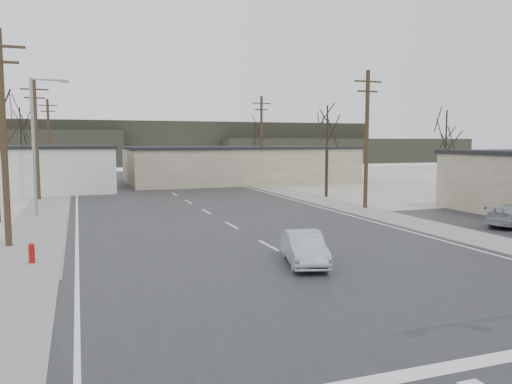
# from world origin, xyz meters

# --- Properties ---
(ground) EXTENTS (140.00, 140.00, 0.00)m
(ground) POSITION_xyz_m (0.00, 0.00, 0.00)
(ground) COLOR silver
(ground) RESTS_ON ground
(main_road) EXTENTS (18.00, 110.00, 0.05)m
(main_road) POSITION_xyz_m (0.00, 15.00, 0.02)
(main_road) COLOR #252527
(main_road) RESTS_ON ground
(cross_road) EXTENTS (90.00, 10.00, 0.04)m
(cross_road) POSITION_xyz_m (0.00, 0.00, 0.02)
(cross_road) COLOR #252527
(cross_road) RESTS_ON ground
(sidewalk_left) EXTENTS (3.00, 90.00, 0.06)m
(sidewalk_left) POSITION_xyz_m (-10.60, 20.00, 0.03)
(sidewalk_left) COLOR gray
(sidewalk_left) RESTS_ON ground
(sidewalk_right) EXTENTS (3.00, 90.00, 0.06)m
(sidewalk_right) POSITION_xyz_m (10.60, 20.00, 0.03)
(sidewalk_right) COLOR gray
(sidewalk_right) RESTS_ON ground
(fire_hydrant) EXTENTS (0.24, 0.24, 0.87)m
(fire_hydrant) POSITION_xyz_m (-10.20, 8.00, 0.45)
(fire_hydrant) COLOR #A50C0C
(fire_hydrant) RESTS_ON ground
(building_right_far) EXTENTS (26.30, 14.30, 4.30)m
(building_right_far) POSITION_xyz_m (10.00, 44.00, 2.15)
(building_right_far) COLOR #C5AE96
(building_right_far) RESTS_ON ground
(upole_left_b) EXTENTS (2.20, 0.30, 10.00)m
(upole_left_b) POSITION_xyz_m (-11.50, 12.00, 5.22)
(upole_left_b) COLOR #463520
(upole_left_b) RESTS_ON ground
(upole_left_c) EXTENTS (2.20, 0.30, 10.00)m
(upole_left_c) POSITION_xyz_m (-11.50, 32.00, 5.22)
(upole_left_c) COLOR #463520
(upole_left_c) RESTS_ON ground
(upole_left_d) EXTENTS (2.20, 0.30, 10.00)m
(upole_left_d) POSITION_xyz_m (-11.50, 52.00, 5.22)
(upole_left_d) COLOR #463520
(upole_left_d) RESTS_ON ground
(upole_right_a) EXTENTS (2.20, 0.30, 10.00)m
(upole_right_a) POSITION_xyz_m (11.50, 18.00, 5.22)
(upole_right_a) COLOR #463520
(upole_right_a) RESTS_ON ground
(upole_right_b) EXTENTS (2.20, 0.30, 10.00)m
(upole_right_b) POSITION_xyz_m (11.50, 40.00, 5.22)
(upole_right_b) COLOR #463520
(upole_right_b) RESTS_ON ground
(streetlight_main) EXTENTS (2.40, 0.25, 9.00)m
(streetlight_main) POSITION_xyz_m (-10.80, 22.00, 5.09)
(streetlight_main) COLOR gray
(streetlight_main) RESTS_ON ground
(tree_right_mid) EXTENTS (3.74, 3.74, 8.33)m
(tree_right_mid) POSITION_xyz_m (12.50, 26.00, 5.93)
(tree_right_mid) COLOR #31261E
(tree_right_mid) RESTS_ON ground
(tree_left_far) EXTENTS (3.96, 3.96, 8.82)m
(tree_left_far) POSITION_xyz_m (-14.00, 46.00, 6.28)
(tree_left_far) COLOR #31261E
(tree_left_far) RESTS_ON ground
(tree_right_far) EXTENTS (3.52, 3.52, 7.84)m
(tree_right_far) POSITION_xyz_m (15.00, 52.00, 5.58)
(tree_right_far) COLOR #31261E
(tree_right_far) RESTS_ON ground
(tree_lot) EXTENTS (3.52, 3.52, 7.84)m
(tree_lot) POSITION_xyz_m (22.00, 22.00, 5.58)
(tree_lot) COLOR #31261E
(tree_lot) RESTS_ON ground
(hill_center) EXTENTS (80.00, 18.00, 9.00)m
(hill_center) POSITION_xyz_m (15.00, 96.00, 4.50)
(hill_center) COLOR #333026
(hill_center) RESTS_ON ground
(hill_right) EXTENTS (60.00, 18.00, 5.50)m
(hill_right) POSITION_xyz_m (50.00, 90.00, 2.75)
(hill_right) COLOR #333026
(hill_right) RESTS_ON ground
(sedan_crossing) EXTENTS (2.31, 4.15, 1.29)m
(sedan_crossing) POSITION_xyz_m (0.06, 4.20, 0.69)
(sedan_crossing) COLOR #9CA2A7
(sedan_crossing) RESTS_ON main_road
(car_far_a) EXTENTS (3.35, 5.87, 1.60)m
(car_far_a) POSITION_xyz_m (2.35, 42.96, 0.85)
(car_far_a) COLOR black
(car_far_a) RESTS_ON main_road
(car_far_b) EXTENTS (1.94, 4.03, 1.33)m
(car_far_b) POSITION_xyz_m (-5.44, 51.29, 0.71)
(car_far_b) COLOR black
(car_far_b) RESTS_ON main_road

